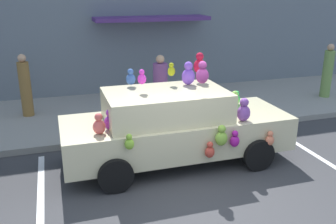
# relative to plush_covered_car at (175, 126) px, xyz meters

# --- Properties ---
(ground_plane) EXTENTS (60.00, 60.00, 0.00)m
(ground_plane) POSITION_rel_plush_covered_car_xyz_m (-0.12, -1.70, -0.81)
(ground_plane) COLOR #38383A
(sidewalk) EXTENTS (24.00, 4.00, 0.15)m
(sidewalk) POSITION_rel_plush_covered_car_xyz_m (-0.12, 3.30, -0.73)
(sidewalk) COLOR gray
(sidewalk) RESTS_ON ground
(parking_stripe_front) EXTENTS (0.12, 3.60, 0.01)m
(parking_stripe_front) POSITION_rel_plush_covered_car_xyz_m (3.03, -0.70, -0.80)
(parking_stripe_front) COLOR silver
(parking_stripe_front) RESTS_ON ground
(parking_stripe_rear) EXTENTS (0.12, 3.60, 0.01)m
(parking_stripe_rear) POSITION_rel_plush_covered_car_xyz_m (-2.67, -0.70, -0.80)
(parking_stripe_rear) COLOR silver
(parking_stripe_rear) RESTS_ON ground
(plush_covered_car) EXTENTS (4.59, 1.94, 2.21)m
(plush_covered_car) POSITION_rel_plush_covered_car_xyz_m (0.00, 0.00, 0.00)
(plush_covered_car) COLOR #C4BB93
(plush_covered_car) RESTS_ON ground
(teddy_bear_on_sidewalk) EXTENTS (0.42, 0.35, 0.80)m
(teddy_bear_on_sidewalk) POSITION_rel_plush_covered_car_xyz_m (-0.73, 1.77, -0.29)
(teddy_bear_on_sidewalk) COLOR #9E723D
(teddy_bear_on_sidewalk) RESTS_ON sidewalk
(pedestrian_near_shopfront) EXTENTS (0.30, 0.30, 1.68)m
(pedestrian_near_shopfront) POSITION_rel_plush_covered_car_xyz_m (-3.00, 3.63, 0.13)
(pedestrian_near_shopfront) COLOR olive
(pedestrian_near_shopfront) RESTS_ON sidewalk
(pedestrian_walking_past) EXTENTS (0.31, 0.31, 1.68)m
(pedestrian_walking_past) POSITION_rel_plush_covered_car_xyz_m (5.98, 2.74, 0.13)
(pedestrian_walking_past) COLOR #72964C
(pedestrian_walking_past) RESTS_ON sidewalk
(pedestrian_by_lamp) EXTENTS (0.38, 0.38, 1.67)m
(pedestrian_by_lamp) POSITION_rel_plush_covered_car_xyz_m (0.41, 2.44, 0.11)
(pedestrian_by_lamp) COLOR #7F4987
(pedestrian_by_lamp) RESTS_ON sidewalk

